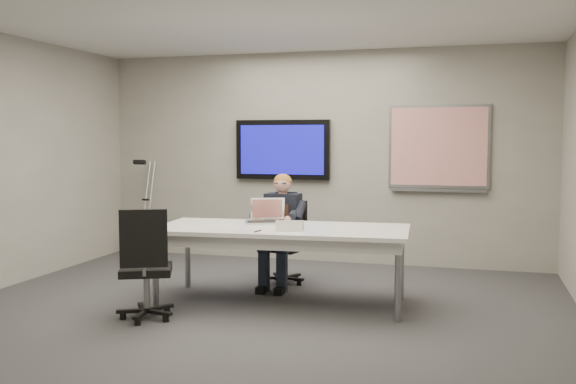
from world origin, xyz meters
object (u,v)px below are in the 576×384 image
(office_chair_far, at_px, (286,257))
(seated_person, at_px, (279,242))
(office_chair_near, at_px, (146,285))
(conference_table, at_px, (282,236))
(laptop, at_px, (265,216))

(office_chair_far, bearing_deg, seated_person, -79.61)
(office_chair_near, bearing_deg, office_chair_far, -137.97)
(office_chair_far, relative_size, office_chair_near, 0.91)
(conference_table, relative_size, laptop, 5.69)
(conference_table, distance_m, office_chair_near, 1.42)
(seated_person, distance_m, laptop, 0.49)
(conference_table, height_order, office_chair_near, office_chair_near)
(conference_table, distance_m, laptop, 0.42)
(office_chair_far, xyz_separation_m, laptop, (-0.05, -0.60, 0.54))
(conference_table, relative_size, office_chair_far, 2.73)
(seated_person, bearing_deg, laptop, -93.22)
(conference_table, bearing_deg, office_chair_near, -141.86)
(office_chair_near, xyz_separation_m, laptop, (0.74, 1.21, 0.51))
(conference_table, height_order, seated_person, seated_person)
(office_chair_far, relative_size, laptop, 2.08)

